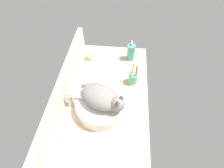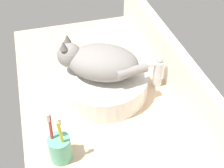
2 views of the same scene
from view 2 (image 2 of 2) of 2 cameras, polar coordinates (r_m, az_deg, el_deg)
ground_plane at (r=114.12cm, az=-1.42°, el=-4.38°), size 118.35×58.68×4.00cm
backsplash_panel at (r=114.72cm, az=11.93°, el=2.19°), size 118.35×3.60×17.80cm
sink_basin at (r=114.65cm, az=-1.58°, el=0.14°), size 32.53×32.53×8.42cm
cat at (r=108.54cm, az=-2.40°, el=4.16°), size 26.23×30.04×14.00cm
faucet at (r=116.79cm, az=7.93°, el=2.57°), size 3.60×11.85×13.60cm
toothbrush_cup at (r=95.11cm, az=-9.50°, el=-11.43°), size 6.70×6.70×18.66cm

